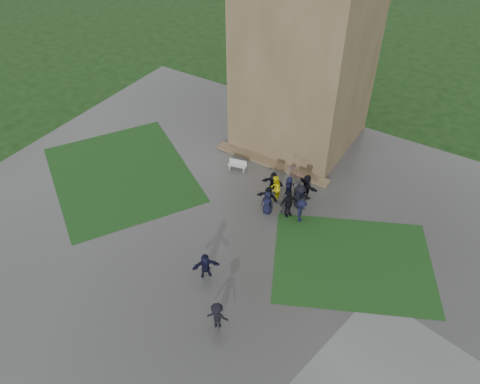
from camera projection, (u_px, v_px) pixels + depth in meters
The scene contains 10 objects.
ground at pixel (183, 258), 27.20m from camera, with size 120.00×120.00×0.00m, color black.
plaza at pixel (203, 237), 28.48m from camera, with size 34.00×34.00×0.02m, color #363633.
lawn_inset_left at pixel (121, 174), 33.18m from camera, with size 11.00×9.00×0.01m, color #123311.
lawn_inset_right at pixel (353, 261), 26.99m from camera, with size 9.00×7.00×0.01m, color #123311.
tower at pixel (309, 23), 31.01m from camera, with size 8.00×8.00×18.00m, color brown.
tower_plinth at pixel (271, 163), 33.95m from camera, with size 9.00×0.80×0.22m, color brown.
bench at pixel (237, 165), 33.34m from camera, with size 1.37×0.71×0.76m.
visitor_cluster at pixel (289, 193), 30.12m from camera, with size 3.99×3.68×2.50m.
pedestrian_mid at pixel (206, 265), 25.71m from camera, with size 1.51×0.54×1.62m, color black.
pedestrian_near at pixel (217, 316), 23.20m from camera, with size 1.10×0.57×1.70m, color black.
Camera 1 is at (12.44, -13.62, 20.63)m, focal length 35.00 mm.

